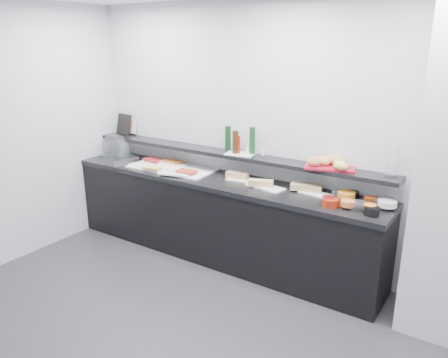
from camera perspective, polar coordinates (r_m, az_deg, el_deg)
The scene contains 54 objects.
back_wall at distance 4.41m, azimuth 8.90°, elevation 5.16°, with size 5.00×0.02×2.70m, color #B9BBC1.
buffet_cabinet at distance 4.77m, azimuth -0.84°, elevation -5.36°, with size 3.60×0.60×0.85m, color black.
counter_top at distance 4.61m, azimuth -0.87°, elevation -0.20°, with size 3.62×0.62×0.05m, color black.
wall_shelf at distance 4.68m, azimuth 0.33°, elevation 3.31°, with size 3.60×0.25×0.04m, color black.
cloche_base at distance 5.56m, azimuth -13.55°, elevation 2.84°, with size 0.47×0.32×0.04m, color #B3B5BB.
cloche_dome at distance 5.60m, azimuth -13.98°, elevation 4.02°, with size 0.43×0.28×0.34m, color silver.
linen_runner at distance 4.99m, azimuth -6.80°, elevation 1.44°, with size 0.99×0.47×0.01m, color white.
platter_meat_a at distance 5.25m, azimuth -8.11°, elevation 2.35°, with size 0.29×0.19×0.01m, color white.
food_meat_a at distance 5.25m, azimuth -9.24°, elevation 2.51°, with size 0.23×0.15×0.02m, color maroon.
platter_salmon at distance 5.12m, azimuth -6.53°, elevation 2.01°, with size 0.27×0.18×0.01m, color white.
food_salmon at distance 5.16m, azimuth -6.94°, elevation 2.33°, with size 0.25×0.16×0.02m, color orange.
platter_cheese at distance 5.10m, azimuth -10.49°, elevation 1.78°, with size 0.30×0.20×0.01m, color white.
food_cheese at distance 4.92m, azimuth -9.33°, elevation 1.50°, with size 0.20×0.12×0.02m, color #EBD15B.
platter_meat_b at distance 4.76m, azimuth -6.25°, elevation 0.84°, with size 0.34×0.23×0.01m, color white.
food_meat_b at distance 4.72m, azimuth -4.93°, elevation 0.98°, with size 0.20×0.13×0.02m, color maroon.
sandwich_plate_left at distance 4.53m, azimuth 2.34°, elevation -0.13°, with size 0.32×0.14×0.01m, color white.
sandwich_food_left at distance 4.56m, azimuth 1.75°, elevation 0.52°, with size 0.24×0.09×0.06m, color tan.
tongs_left at distance 4.50m, azimuth 1.50°, elevation -0.06°, with size 0.01×0.01×0.16m, color silver.
sandwich_plate_mid at distance 4.32m, azimuth 5.43°, elevation -1.06°, with size 0.39×0.17×0.01m, color white.
sandwich_food_mid at distance 4.32m, azimuth 4.84°, elevation -0.52°, with size 0.24×0.09×0.06m, color tan.
tongs_mid at distance 4.24m, azimuth 5.26°, elevation -1.26°, with size 0.01×0.01×0.16m, color silver.
sandwich_plate_right at distance 4.20m, azimuth 11.91°, elevation -1.90°, with size 0.32×0.14×0.01m, color white.
sandwich_food_right at distance 4.25m, azimuth 10.70°, elevation -1.05°, with size 0.29×0.11×0.06m, color tan.
tongs_right at distance 4.23m, azimuth 9.79°, elevation -1.48°, with size 0.01×0.01×0.16m, color silver.
bowl_glass_fruit at distance 4.13m, azimuth 14.89°, elevation -2.03°, with size 0.15×0.15×0.07m, color white.
fill_glass_fruit at distance 4.13m, azimuth 15.72°, elevation -1.96°, with size 0.16×0.16×0.05m, color orange.
bowl_black_jam at distance 4.16m, azimuth 16.28°, elevation -2.02°, with size 0.14×0.14×0.07m, color black.
fill_black_jam at distance 4.05m, azimuth 18.56°, elevation -2.58°, with size 0.11×0.11×0.05m, color #5F220D.
bowl_glass_cream at distance 4.06m, azimuth 20.05°, elevation -2.86°, with size 0.19×0.19×0.07m, color silver.
fill_glass_cream at distance 4.01m, azimuth 20.54°, elevation -3.01°, with size 0.16×0.16×0.05m, color silver.
bowl_red_jam at distance 3.92m, azimuth 13.73°, elevation -3.00°, with size 0.14×0.14×0.07m, color maroon.
fill_red_jam at distance 3.96m, azimuth 13.50°, elevation -2.62°, with size 0.11×0.11×0.05m, color #510D0B.
bowl_glass_salmon at distance 3.90m, azimuth 17.04°, elevation -3.38°, with size 0.14×0.14×0.07m, color white.
fill_glass_salmon at distance 3.91m, azimuth 15.85°, elevation -3.07°, with size 0.12×0.12×0.05m, color #CF6932.
bowl_black_fruit at distance 3.82m, azimuth 18.72°, elevation -3.97°, with size 0.13×0.13×0.07m, color black.
fill_black_fruit at distance 3.87m, azimuth 18.51°, elevation -3.53°, with size 0.11×0.11×0.05m, color orange.
framed_print at distance 5.71m, azimuth -12.95°, elevation 6.97°, with size 0.25×0.02×0.26m, color black.
print_art at distance 5.70m, azimuth -12.12°, elevation 6.99°, with size 0.20×0.00×0.22m, color beige.
condiment_tray at distance 4.57m, azimuth 2.09°, elevation 3.29°, with size 0.30×0.18×0.01m, color white.
bottle_green_a at distance 4.68m, azimuth 0.51°, elevation 5.35°, with size 0.06×0.06×0.26m, color #0F3716.
bottle_brown at distance 4.55m, azimuth 1.50°, elevation 4.85°, with size 0.06×0.06×0.24m, color #3A1E0A.
bottle_green_b at distance 4.54m, azimuth 3.71°, elevation 5.05°, with size 0.06×0.06×0.28m, color #103C1B.
bottle_hot at distance 4.57m, azimuth 1.86°, elevation 4.53°, with size 0.04×0.04×0.18m, color #A8160C.
shaker_salt at distance 4.56m, azimuth 3.02°, elevation 3.78°, with size 0.03×0.03×0.07m, color white.
shaker_pepper at distance 4.49m, azimuth 5.12°, elevation 3.52°, with size 0.04×0.04×0.07m, color silver.
bread_tray at distance 4.21m, azimuth 13.68°, elevation 1.61°, with size 0.45×0.32×0.02m, color maroon.
bread_roll_n at distance 4.27m, azimuth 14.16°, elevation 2.50°, with size 0.12×0.08×0.08m, color tan.
bread_roll_ne at distance 4.24m, azimuth 14.03°, elevation 2.41°, with size 0.13×0.08×0.08m, color #B98346.
bread_roll_sw at distance 4.12m, azimuth 11.62°, elevation 2.17°, with size 0.13×0.08×0.08m, color #AC7241.
bread_roll_s at distance 4.17m, azimuth 11.69°, elevation 2.33°, with size 0.13×0.08×0.08m, color #BA7E47.
bread_roll_se at distance 4.06m, azimuth 14.99°, elevation 1.69°, with size 0.15×0.10×0.08m, color gold.
bread_roll_midw at distance 4.18m, azimuth 12.92°, elevation 2.27°, with size 0.12×0.08×0.08m, color tan.
bread_roll_mide at distance 4.16m, azimuth 15.03°, elevation 2.05°, with size 0.14×0.09×0.08m, color #B37044.
carafe at distance 4.03m, azimuth 21.13°, elevation 2.29°, with size 0.11×0.11×0.30m, color white.
Camera 1 is at (1.79, -1.92, 2.26)m, focal length 35.00 mm.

